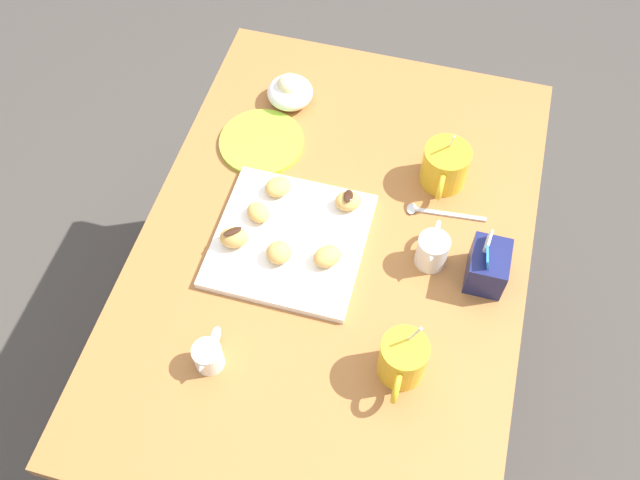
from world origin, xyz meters
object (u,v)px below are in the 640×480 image
Objects in this scene: sugar_caddy at (488,266)px; beignet_3 at (348,201)px; beignet_4 at (234,237)px; beignet_5 at (258,213)px; ice_cream_bowl at (290,91)px; chocolate_sauce_pitcher at (208,355)px; cream_pitcher_white at (433,249)px; coffee_mug_mustard_left at (445,165)px; pastry_plate_square at (290,240)px; saucer_lime_left at (262,142)px; beignet_1 at (279,253)px; beignet_0 at (329,257)px; beignet_2 at (278,187)px; dining_table at (332,277)px; coffee_mug_mustard_right at (403,359)px.

beignet_3 is (-0.08, -0.29, -0.01)m from sugar_caddy.
beignet_4 reaches higher than beignet_5.
chocolate_sauce_pitcher is at bearing 3.58° from ice_cream_bowl.
sugar_caddy reaches higher than cream_pitcher_white.
beignet_3 reaches higher than beignet_5.
beignet_5 is at bearing 5.51° from ice_cream_bowl.
coffee_mug_mustard_left is 0.24m from sugar_caddy.
beignet_3 is (-0.10, 0.09, 0.02)m from pastry_plate_square.
beignet_5 reaches higher than saucer_lime_left.
saucer_lime_left is at bearing -173.30° from beignet_4.
sugar_caddy is at bearing 100.18° from beignet_1.
beignet_0 is 1.16× the size of beignet_1.
sugar_caddy is at bearing 123.97° from chocolate_sauce_pitcher.
pastry_plate_square is 5.97× the size of beignet_1.
beignet_5 is at bearing -111.25° from beignet_0.
beignet_3 reaches higher than pastry_plate_square.
beignet_0 reaches higher than beignet_2.
dining_table is at bearing 45.37° from saucer_lime_left.
beignet_2 is 1.03× the size of beignet_3.
coffee_mug_mustard_right is at bearing 28.86° from beignet_3.
sugar_caddy reaches higher than beignet_3.
cream_pitcher_white is at bearing 132.43° from chocolate_sauce_pitcher.
beignet_2 is (-0.15, -0.05, -0.00)m from beignet_1.
chocolate_sauce_pitcher is at bearing 8.10° from beignet_4.
sugar_caddy is (-0.02, 0.38, 0.03)m from pastry_plate_square.
dining_table is 0.42m from ice_cream_bowl.
beignet_2 is at bearing -133.29° from beignet_0.
pastry_plate_square is at bearing -109.04° from beignet_0.
sugar_caddy is 0.44m from beignet_2.
chocolate_sauce_pitcher is 1.81× the size of beignet_5.
coffee_mug_mustard_left is at bearing 70.38° from ice_cream_bowl.
beignet_1 is (0.27, 0.12, 0.03)m from saucer_lime_left.
chocolate_sauce_pitcher is at bearing -32.85° from coffee_mug_mustard_left.
cream_pitcher_white is 0.29m from beignet_1.
coffee_mug_mustard_right is 2.73× the size of beignet_4.
beignet_5 is (0.20, -0.34, -0.02)m from coffee_mug_mustard_left.
beignet_1 is (0.28, -0.27, -0.01)m from coffee_mug_mustard_left.
saucer_lime_left is 3.42× the size of beignet_3.
sugar_caddy is (0.21, 0.12, -0.01)m from coffee_mug_mustard_left.
chocolate_sauce_pitcher is 0.51m from saucer_lime_left.
beignet_5 reaches higher than dining_table.
coffee_mug_mustard_left reaches higher than saucer_lime_left.
sugar_caddy is at bearing 54.93° from ice_cream_bowl.
sugar_caddy is 0.30m from beignet_3.
beignet_5 is (0.33, 0.03, -0.00)m from ice_cream_bowl.
dining_table is 21.43× the size of beignet_5.
beignet_0 is 0.19m from beignet_2.
coffee_mug_mustard_left is 0.91× the size of coffee_mug_mustard_right.
coffee_mug_mustard_left is 0.39m from saucer_lime_left.
coffee_mug_mustard_right is 1.44× the size of cream_pitcher_white.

